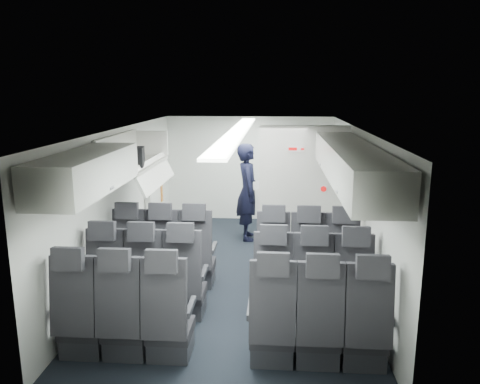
# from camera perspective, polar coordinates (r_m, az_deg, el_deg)

# --- Properties ---
(cabin_shell) EXTENTS (3.41, 6.01, 2.16)m
(cabin_shell) POSITION_cam_1_polar(r_m,az_deg,el_deg) (6.77, -0.25, -0.94)
(cabin_shell) COLOR black
(cabin_shell) RESTS_ON ground
(seat_row_front) EXTENTS (3.33, 0.56, 1.24)m
(seat_row_front) POSITION_cam_1_polar(r_m,az_deg,el_deg) (6.47, -0.62, -8.25)
(seat_row_front) COLOR #272629
(seat_row_front) RESTS_ON cabin_shell
(seat_row_mid) EXTENTS (3.33, 0.56, 1.24)m
(seat_row_mid) POSITION_cam_1_polar(r_m,az_deg,el_deg) (5.64, -1.40, -11.47)
(seat_row_mid) COLOR #272629
(seat_row_mid) RESTS_ON cabin_shell
(seat_row_rear) EXTENTS (3.33, 0.56, 1.24)m
(seat_row_rear) POSITION_cam_1_polar(r_m,az_deg,el_deg) (4.84, -2.48, -15.77)
(seat_row_rear) COLOR #272629
(seat_row_rear) RESTS_ON cabin_shell
(overhead_bin_left_rear) EXTENTS (0.53, 1.80, 0.40)m
(overhead_bin_left_rear) POSITION_cam_1_polar(r_m,az_deg,el_deg) (5.02, -18.27, 2.29)
(overhead_bin_left_rear) COLOR silver
(overhead_bin_left_rear) RESTS_ON cabin_shell
(overhead_bin_left_front_open) EXTENTS (0.64, 1.70, 0.72)m
(overhead_bin_left_front_open) POSITION_cam_1_polar(r_m,az_deg,el_deg) (6.68, -12.88, 3.92)
(overhead_bin_left_front_open) COLOR #9E9E93
(overhead_bin_left_front_open) RESTS_ON cabin_shell
(overhead_bin_right_rear) EXTENTS (0.53, 1.80, 0.40)m
(overhead_bin_right_rear) POSITION_cam_1_polar(r_m,az_deg,el_deg) (4.73, 14.96, 1.90)
(overhead_bin_right_rear) COLOR silver
(overhead_bin_right_rear) RESTS_ON cabin_shell
(overhead_bin_right_front) EXTENTS (0.53, 1.70, 0.40)m
(overhead_bin_right_front) POSITION_cam_1_polar(r_m,az_deg,el_deg) (6.43, 12.14, 4.74)
(overhead_bin_right_front) COLOR silver
(overhead_bin_right_front) RESTS_ON cabin_shell
(bulkhead_partition) EXTENTS (1.40, 0.15, 2.13)m
(bulkhead_partition) POSITION_cam_1_polar(r_m,az_deg,el_deg) (7.56, 7.66, -0.02)
(bulkhead_partition) COLOR silver
(bulkhead_partition) RESTS_ON cabin_shell
(galley_unit) EXTENTS (0.85, 0.52, 1.90)m
(galley_unit) POSITION_cam_1_polar(r_m,az_deg,el_deg) (9.46, 6.79, 1.74)
(galley_unit) COLOR #939399
(galley_unit) RESTS_ON cabin_shell
(boarding_door) EXTENTS (0.12, 1.27, 1.86)m
(boarding_door) POSITION_cam_1_polar(r_m,az_deg,el_deg) (8.58, -10.41, 0.55)
(boarding_door) COLOR silver
(boarding_door) RESTS_ON cabin_shell
(flight_attendant) EXTENTS (0.50, 0.69, 1.76)m
(flight_attendant) POSITION_cam_1_polar(r_m,az_deg,el_deg) (8.44, 0.97, 0.02)
(flight_attendant) COLOR black
(flight_attendant) RESTS_ON ground
(carry_on_bag) EXTENTS (0.46, 0.36, 0.25)m
(carry_on_bag) POSITION_cam_1_polar(r_m,az_deg,el_deg) (6.31, -13.57, 4.17)
(carry_on_bag) COLOR black
(carry_on_bag) RESTS_ON overhead_bin_left_front_open
(papers) EXTENTS (0.21, 0.04, 0.15)m
(papers) POSITION_cam_1_polar(r_m,az_deg,el_deg) (8.35, 2.26, 0.88)
(papers) COLOR white
(papers) RESTS_ON flight_attendant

